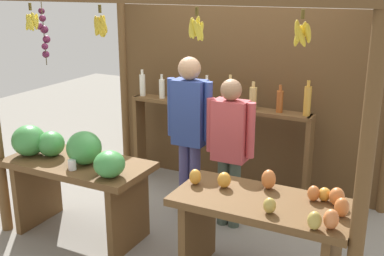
% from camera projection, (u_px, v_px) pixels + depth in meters
% --- Properties ---
extents(ground_plane, '(12.00, 12.00, 0.00)m').
position_uv_depth(ground_plane, '(201.00, 219.00, 4.79)').
color(ground_plane, gray).
rests_on(ground_plane, ground).
extents(market_stall, '(3.30, 2.15, 2.27)m').
position_uv_depth(market_stall, '(222.00, 81.00, 4.80)').
color(market_stall, brown).
rests_on(market_stall, ground).
extents(fruit_counter_left, '(1.40, 0.64, 1.03)m').
position_uv_depth(fruit_counter_left, '(72.00, 166.00, 4.31)').
color(fruit_counter_left, brown).
rests_on(fruit_counter_left, ground).
extents(fruit_counter_right, '(1.34, 0.66, 0.89)m').
position_uv_depth(fruit_counter_right, '(264.00, 221.00, 3.59)').
color(fruit_counter_right, brown).
rests_on(fruit_counter_right, ground).
extents(bottle_shelf_unit, '(2.12, 0.22, 1.36)m').
position_uv_depth(bottle_shelf_unit, '(219.00, 121.00, 5.27)').
color(bottle_shelf_unit, brown).
rests_on(bottle_shelf_unit, ground).
extents(vendor_man, '(0.48, 0.22, 1.62)m').
position_uv_depth(vendor_man, '(190.00, 123.00, 4.63)').
color(vendor_man, '#474378').
rests_on(vendor_man, ground).
extents(vendor_woman, '(0.48, 0.20, 1.46)m').
position_uv_depth(vendor_woman, '(230.00, 142.00, 4.44)').
color(vendor_woman, '#3E4C41').
rests_on(vendor_woman, ground).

